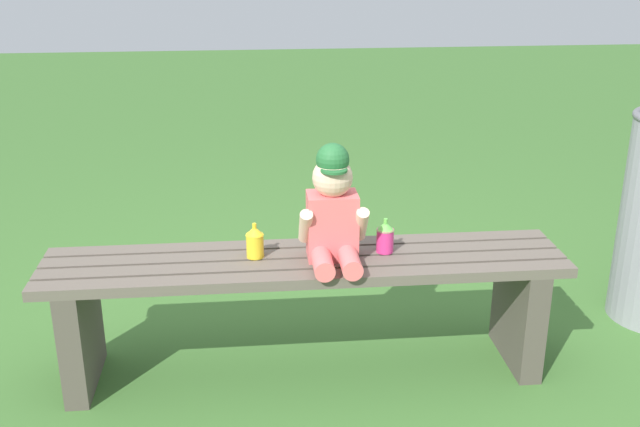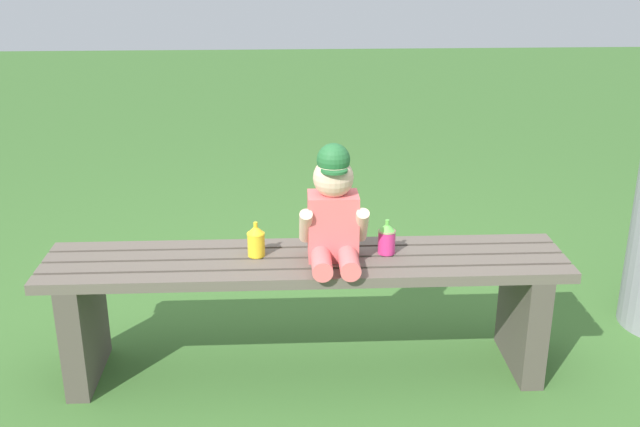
% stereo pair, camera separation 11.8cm
% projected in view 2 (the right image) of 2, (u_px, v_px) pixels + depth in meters
% --- Properties ---
extents(ground_plane, '(16.00, 16.00, 0.00)m').
position_uv_depth(ground_plane, '(307.00, 369.00, 2.75)').
color(ground_plane, '#3D6B2D').
extents(park_bench, '(1.80, 0.35, 0.45)m').
position_uv_depth(park_bench, '(306.00, 293.00, 2.64)').
color(park_bench, '#60564C').
rests_on(park_bench, ground_plane).
extents(child_figure, '(0.23, 0.27, 0.40)m').
position_uv_depth(child_figure, '(333.00, 211.00, 2.52)').
color(child_figure, '#E56666').
rests_on(child_figure, park_bench).
extents(sippy_cup_left, '(0.06, 0.06, 0.12)m').
position_uv_depth(sippy_cup_left, '(256.00, 240.00, 2.59)').
color(sippy_cup_left, yellow).
rests_on(sippy_cup_left, park_bench).
extents(sippy_cup_right, '(0.06, 0.06, 0.12)m').
position_uv_depth(sippy_cup_right, '(387.00, 238.00, 2.61)').
color(sippy_cup_right, '#E5337F').
rests_on(sippy_cup_right, park_bench).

